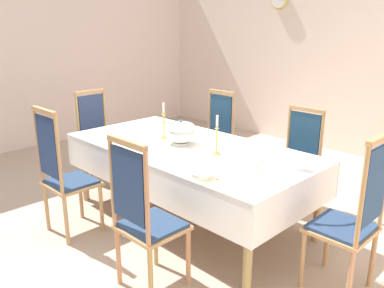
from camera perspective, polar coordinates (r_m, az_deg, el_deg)
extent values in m
cube|color=#B7A28E|center=(4.19, -0.13, -10.53)|extent=(7.11, 6.36, 0.04)
cube|color=silver|center=(6.42, 21.33, 12.60)|extent=(7.11, 0.08, 3.13)
cube|color=silver|center=(6.79, -22.56, 12.63)|extent=(0.08, 6.36, 3.13)
cylinder|color=tan|center=(4.58, -15.10, -3.43)|extent=(0.07, 0.07, 0.73)
cylinder|color=tan|center=(2.99, 8.01, -14.24)|extent=(0.07, 0.07, 0.73)
cylinder|color=tan|center=(5.12, -5.26, -0.78)|extent=(0.07, 0.07, 0.73)
cylinder|color=#AE844F|center=(3.77, 17.56, -8.10)|extent=(0.07, 0.07, 0.73)
cube|color=tan|center=(3.90, -0.48, -1.33)|extent=(2.35, 1.10, 0.08)
cube|color=tan|center=(3.88, -0.48, -0.56)|extent=(2.47, 1.22, 0.03)
cube|color=white|center=(3.87, -0.48, -0.31)|extent=(2.49, 1.24, 0.00)
cube|color=white|center=(3.56, -7.56, -4.99)|extent=(2.49, 0.00, 0.34)
cube|color=white|center=(4.35, 5.28, -0.83)|extent=(2.49, 0.00, 0.34)
cube|color=white|center=(4.85, -10.73, 0.77)|extent=(0.00, 1.24, 0.34)
cube|color=white|center=(3.22, 15.20, -7.81)|extent=(0.00, 1.24, 0.34)
cylinder|color=#A97C56|center=(4.22, -15.56, -7.18)|extent=(0.04, 0.04, 0.47)
cylinder|color=tan|center=(3.92, -12.77, -8.89)|extent=(0.04, 0.04, 0.47)
cylinder|color=tan|center=(4.08, -19.98, -8.47)|extent=(0.04, 0.04, 0.47)
cylinder|color=tan|center=(3.77, -17.46, -10.37)|extent=(0.04, 0.04, 0.47)
cube|color=tan|center=(3.90, -16.74, -5.42)|extent=(0.44, 0.42, 0.03)
cube|color=navy|center=(3.89, -16.77, -5.08)|extent=(0.40, 0.38, 0.02)
cylinder|color=tan|center=(3.87, -21.03, -0.27)|extent=(0.03, 0.03, 0.70)
cylinder|color=tan|center=(3.53, -18.42, -1.59)|extent=(0.03, 0.03, 0.70)
cube|color=navy|center=(3.69, -19.84, -0.38)|extent=(0.34, 0.02, 0.53)
cube|color=tan|center=(3.62, -20.32, 4.41)|extent=(0.40, 0.04, 0.04)
cylinder|color=tan|center=(4.83, 2.80, -3.51)|extent=(0.04, 0.04, 0.47)
cylinder|color=tan|center=(5.08, -0.36, -2.47)|extent=(0.04, 0.04, 0.47)
cylinder|color=tan|center=(5.08, 5.55, -2.51)|extent=(0.04, 0.04, 0.47)
cylinder|color=#AF8251|center=(5.32, 2.41, -1.57)|extent=(0.04, 0.04, 0.47)
cube|color=tan|center=(5.00, 2.63, 0.17)|extent=(0.44, 0.42, 0.03)
cube|color=navy|center=(4.99, 2.64, 0.43)|extent=(0.40, 0.38, 0.02)
cylinder|color=#AB7F56|center=(4.93, 5.85, 3.64)|extent=(0.03, 0.03, 0.60)
cylinder|color=tan|center=(5.18, 2.52, 4.35)|extent=(0.03, 0.03, 0.60)
cube|color=navy|center=(5.05, 4.15, 4.34)|extent=(0.34, 0.02, 0.46)
cube|color=tan|center=(5.00, 4.22, 7.37)|extent=(0.40, 0.04, 0.04)
cylinder|color=#AC8C4E|center=(3.34, -5.21, -13.30)|extent=(0.04, 0.04, 0.47)
cylinder|color=tan|center=(3.09, -0.53, -15.85)|extent=(0.04, 0.04, 0.47)
cylinder|color=#B87A54|center=(3.16, -10.43, -15.44)|extent=(0.04, 0.04, 0.47)
cylinder|color=#AD854C|center=(2.90, -5.92, -18.47)|extent=(0.04, 0.04, 0.47)
cube|color=tan|center=(2.99, -5.67, -11.72)|extent=(0.44, 0.42, 0.03)
cube|color=navy|center=(2.98, -5.68, -11.31)|extent=(0.40, 0.38, 0.02)
cylinder|color=tan|center=(2.89, -11.27, -5.43)|extent=(0.03, 0.03, 0.67)
cylinder|color=#B97D54|center=(2.59, -6.42, -7.82)|extent=(0.03, 0.03, 0.67)
cube|color=navy|center=(2.72, -9.01, -5.92)|extent=(0.34, 0.02, 0.51)
cube|color=tan|center=(2.62, -9.30, 0.17)|extent=(0.40, 0.04, 0.04)
cylinder|color=tan|center=(4.18, 14.85, -7.35)|extent=(0.04, 0.04, 0.47)
cylinder|color=tan|center=(4.37, 10.56, -6.02)|extent=(0.04, 0.04, 0.47)
cylinder|color=tan|center=(4.48, 17.23, -5.93)|extent=(0.04, 0.04, 0.47)
cylinder|color=#B87E4C|center=(4.65, 13.12, -4.75)|extent=(0.04, 0.04, 0.47)
cube|color=tan|center=(4.33, 14.17, -2.98)|extent=(0.44, 0.42, 0.03)
cube|color=navy|center=(4.32, 14.19, -2.68)|extent=(0.40, 0.38, 0.02)
cylinder|color=#A97D4F|center=(4.31, 17.96, 0.70)|extent=(0.03, 0.03, 0.56)
cylinder|color=#AA8555|center=(4.50, 13.58, 1.68)|extent=(0.03, 0.03, 0.56)
cube|color=navy|center=(4.40, 15.76, 1.55)|extent=(0.34, 0.02, 0.42)
cube|color=tan|center=(4.34, 16.01, 4.76)|extent=(0.40, 0.04, 0.04)
cylinder|color=tan|center=(5.18, -9.77, -2.31)|extent=(0.04, 0.04, 0.47)
cylinder|color=tan|center=(4.99, -13.33, -3.28)|extent=(0.04, 0.04, 0.47)
cylinder|color=tan|center=(5.47, -11.95, -1.42)|extent=(0.04, 0.04, 0.47)
cylinder|color=#AF874E|center=(5.29, -15.39, -2.30)|extent=(0.04, 0.04, 0.47)
cube|color=tan|center=(5.16, -12.78, 0.27)|extent=(0.42, 0.44, 0.03)
cube|color=navy|center=(5.15, -12.80, 0.54)|extent=(0.38, 0.40, 0.02)
cylinder|color=tan|center=(5.34, -12.32, 4.32)|extent=(0.03, 0.03, 0.60)
cylinder|color=#A8884C|center=(5.14, -15.97, 3.61)|extent=(0.03, 0.03, 0.60)
cube|color=navy|center=(5.23, -14.14, 4.29)|extent=(0.02, 0.34, 0.46)
cube|color=tan|center=(5.18, -14.35, 7.21)|extent=(0.04, 0.40, 0.04)
cylinder|color=#AE8055|center=(3.18, 15.42, -15.58)|extent=(0.04, 0.04, 0.47)
cylinder|color=#B17E53|center=(3.47, 18.67, -12.92)|extent=(0.04, 0.04, 0.47)
cylinder|color=tan|center=(3.05, 21.52, -17.67)|extent=(0.04, 0.04, 0.47)
cylinder|color=#AA7A50|center=(3.36, 24.30, -14.66)|extent=(0.04, 0.04, 0.47)
cube|color=tan|center=(3.14, 20.44, -11.32)|extent=(0.42, 0.44, 0.03)
cube|color=navy|center=(3.13, 20.48, -10.92)|extent=(0.38, 0.40, 0.02)
cylinder|color=#AA7B4B|center=(2.76, 23.02, -7.15)|extent=(0.03, 0.03, 0.71)
cube|color=navy|center=(2.92, 24.60, -5.32)|extent=(0.02, 0.34, 0.54)
cube|color=tan|center=(2.82, 25.37, 0.70)|extent=(0.04, 0.40, 0.04)
cylinder|color=white|center=(3.94, -1.57, 0.17)|extent=(0.17, 0.17, 0.02)
ellipsoid|color=white|center=(3.92, -1.58, 1.29)|extent=(0.31, 0.31, 0.14)
ellipsoid|color=white|center=(3.90, -1.58, 2.42)|extent=(0.28, 0.28, 0.11)
sphere|color=#36548A|center=(3.89, -1.59, 3.27)|extent=(0.03, 0.03, 0.03)
cylinder|color=gold|center=(4.13, -4.00, 0.86)|extent=(0.07, 0.07, 0.02)
cylinder|color=gold|center=(4.09, -4.03, 2.60)|extent=(0.02, 0.02, 0.24)
cone|color=gold|center=(4.07, -4.07, 4.34)|extent=(0.04, 0.04, 0.02)
cylinder|color=silver|center=(4.05, -4.09, 5.17)|extent=(0.02, 0.02, 0.10)
cylinder|color=gold|center=(3.63, 3.51, -1.35)|extent=(0.07, 0.07, 0.02)
cylinder|color=gold|center=(3.60, 3.54, 0.51)|extent=(0.02, 0.02, 0.23)
cone|color=gold|center=(3.56, 3.58, 2.37)|extent=(0.04, 0.04, 0.02)
cylinder|color=silver|center=(3.55, 3.59, 3.31)|extent=(0.02, 0.02, 0.10)
cylinder|color=white|center=(4.70, -3.34, 2.93)|extent=(0.16, 0.16, 0.03)
cylinder|color=white|center=(4.70, -3.34, 2.98)|extent=(0.13, 0.13, 0.02)
torus|color=#36548A|center=(4.70, -3.34, 3.07)|extent=(0.15, 0.15, 0.01)
cylinder|color=white|center=(3.09, 1.24, -4.33)|extent=(0.18, 0.18, 0.04)
cylinder|color=white|center=(3.09, 1.24, -4.22)|extent=(0.15, 0.15, 0.03)
torus|color=#36548A|center=(3.09, 1.24, -4.01)|extent=(0.17, 0.17, 0.01)
cube|color=gold|center=(4.76, -4.52, 2.95)|extent=(0.01, 0.14, 0.00)
ellipsoid|color=gold|center=(4.82, -3.75, 3.14)|extent=(0.03, 0.05, 0.01)
cube|color=gold|center=(3.00, 2.42, -5.39)|extent=(0.01, 0.14, 0.00)
ellipsoid|color=gold|center=(3.06, 3.48, -4.93)|extent=(0.03, 0.05, 0.01)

